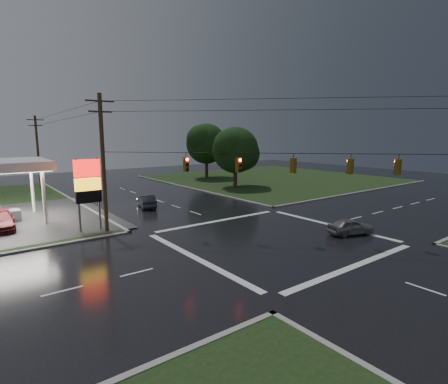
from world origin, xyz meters
TOP-DOWN VIEW (x-y plane):
  - ground at (0.00, 0.00)m, footprint 120.00×120.00m
  - grass_ne at (26.00, 26.00)m, footprint 36.00×36.00m
  - pylon_sign at (-10.50, 10.50)m, footprint 2.00×0.35m
  - utility_pole_nw at (-9.50, 9.50)m, footprint 2.20×0.32m
  - utility_pole_n at (-9.50, 38.00)m, footprint 2.20×0.32m
  - traffic_signals at (0.02, -0.02)m, footprint 26.87×26.87m
  - tree_ne_near at (14.14, 21.99)m, footprint 7.99×6.80m
  - tree_ne_far at (17.15, 33.99)m, footprint 8.46×7.20m
  - car_north at (-2.75, 16.59)m, footprint 2.54×4.50m
  - car_crossing at (5.77, -2.86)m, footprint 4.00×2.68m
  - car_pump at (-16.33, 15.31)m, footprint 2.40×5.17m

SIDE VIEW (x-z plane):
  - ground at x=0.00m, z-range 0.00..0.00m
  - grass_ne at x=26.00m, z-range 0.00..0.08m
  - car_crossing at x=5.77m, z-range 0.00..1.27m
  - car_north at x=-2.75m, z-range 0.00..1.40m
  - car_pump at x=-16.33m, z-range 0.00..1.46m
  - pylon_sign at x=-10.50m, z-range 1.01..7.01m
  - utility_pole_n at x=-9.50m, z-range 0.22..10.72m
  - tree_ne_near at x=14.14m, z-range 1.07..10.05m
  - utility_pole_nw at x=-9.50m, z-range 0.22..11.22m
  - tree_ne_far at x=17.15m, z-range 1.28..11.08m
  - traffic_signals at x=0.02m, z-range 5.75..7.22m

